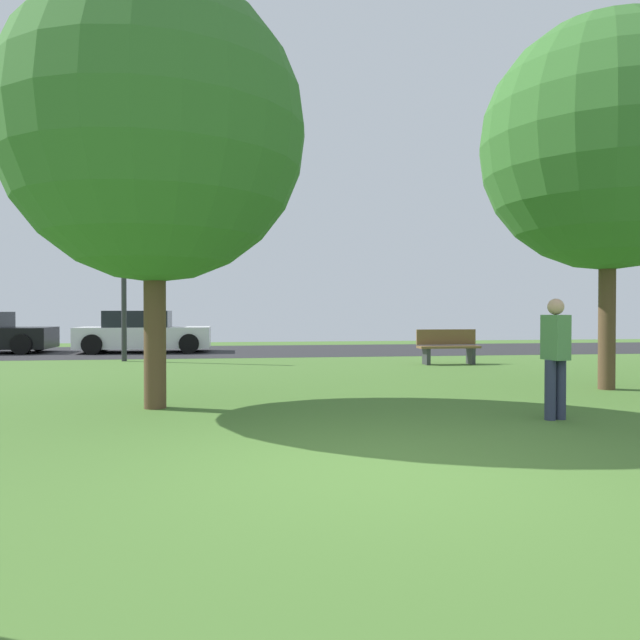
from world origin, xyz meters
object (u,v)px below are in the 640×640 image
object	(u,v)px
person_bystander	(556,354)
park_bench	(448,346)
street_lamp_post	(124,279)
oak_tree_center	(154,131)
birch_tree_lone	(608,145)
parked_car_white	(143,333)

from	to	relation	value
person_bystander	park_bench	size ratio (longest dim) A/B	0.97
street_lamp_post	person_bystander	bearing A→B (deg)	-55.36
oak_tree_center	person_bystander	size ratio (longest dim) A/B	3.94
park_bench	street_lamp_post	xyz separation A→B (m)	(-8.49, 2.15, 1.79)
birch_tree_lone	park_bench	size ratio (longest dim) A/B	4.10
oak_tree_center	parked_car_white	xyz separation A→B (m)	(-1.80, 12.09, -3.32)
oak_tree_center	park_bench	world-z (taller)	oak_tree_center
oak_tree_center	street_lamp_post	xyz separation A→B (m)	(-1.82, 8.46, -1.71)
person_bystander	street_lamp_post	world-z (taller)	street_lamp_post
person_bystander	street_lamp_post	size ratio (longest dim) A/B	0.35
oak_tree_center	park_bench	bearing A→B (deg)	43.44
park_bench	oak_tree_center	bearing A→B (deg)	43.44
park_bench	parked_car_white	bearing A→B (deg)	-34.32
person_bystander	parked_car_white	xyz separation A→B (m)	(-7.00, 13.78, -0.21)
parked_car_white	street_lamp_post	world-z (taller)	street_lamp_post
oak_tree_center	person_bystander	world-z (taller)	oak_tree_center
birch_tree_lone	oak_tree_center	distance (m)	7.75
parked_car_white	street_lamp_post	distance (m)	3.97
birch_tree_lone	person_bystander	xyz separation A→B (m)	(-2.48, -2.71, -3.48)
birch_tree_lone	park_bench	world-z (taller)	birch_tree_lone
person_bystander	birch_tree_lone	bearing A→B (deg)	-53.90
park_bench	street_lamp_post	distance (m)	8.94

